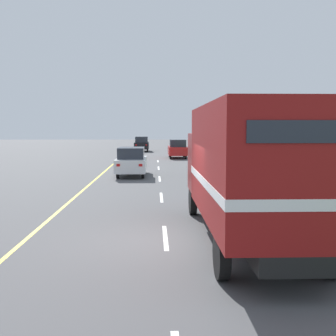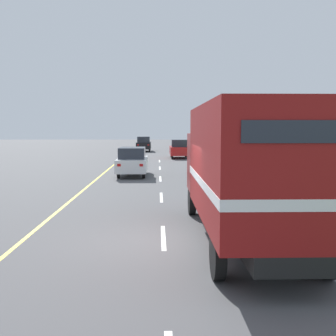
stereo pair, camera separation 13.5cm
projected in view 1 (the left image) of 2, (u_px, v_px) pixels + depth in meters
ground_plane at (166, 242)px, 10.92m from camera, size 200.00×200.00×0.00m
edge_line_yellow at (106, 170)px, 29.40m from camera, size 0.12×68.76×0.01m
centre_dash_near at (165, 237)px, 11.38m from camera, size 0.12×2.60×0.01m
centre_dash_mid_a at (161, 197)px, 17.95m from camera, size 0.12×2.60×0.01m
centre_dash_mid_b at (160, 179)px, 24.51m from camera, size 0.12×2.60×0.01m
centre_dash_far at (159, 168)px, 31.08m from camera, size 0.12×2.60×0.01m
centre_dash_farthest at (158, 161)px, 37.65m from camera, size 0.12×2.60×0.01m
horse_trailer_truck at (249, 168)px, 10.53m from camera, size 2.50×8.33×3.47m
lead_car_white at (131, 161)px, 25.96m from camera, size 1.80×4.45×1.76m
lead_car_red_ahead at (177, 149)px, 41.52m from camera, size 1.80×4.28×1.83m
lead_car_black_ahead at (142, 144)px, 53.58m from camera, size 1.80×4.33×1.89m
highway_sign at (302, 156)px, 18.61m from camera, size 1.95×0.09×2.79m
roadside_tree_mid at (317, 119)px, 30.57m from camera, size 2.96×2.96×5.12m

